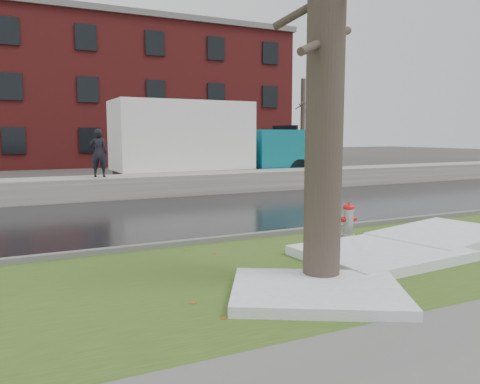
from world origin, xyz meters
name	(u,v)px	position (x,y,z in m)	size (l,w,h in m)	color
ground	(289,249)	(0.00, 0.00, 0.00)	(120.00, 120.00, 0.00)	#47423D
verge	(329,264)	(0.00, -1.25, 0.02)	(60.00, 4.50, 0.04)	#334F1A
road	(203,213)	(0.00, 4.50, 0.01)	(60.00, 7.00, 0.03)	black
parking_lot	(133,184)	(0.00, 13.00, 0.01)	(60.00, 9.00, 0.03)	slate
curb	(264,235)	(0.00, 1.00, 0.07)	(60.00, 0.15, 0.14)	slate
snowbank	(160,185)	(0.00, 8.70, 0.38)	(60.00, 1.60, 0.75)	#B2ABA2
brick_building	(106,97)	(2.00, 30.00, 5.00)	(26.00, 12.00, 10.00)	maroon
bg_tree_right	(303,120)	(16.00, 24.00, 3.33)	(1.40, 1.62, 6.50)	brown
fire_hydrant	(348,218)	(1.57, 0.24, 0.43)	(0.35, 0.30, 0.72)	#98999F
tree	(326,46)	(-0.71, -2.01, 3.35)	(1.27, 1.45, 6.56)	brown
box_truck	(208,142)	(2.66, 10.79, 1.84)	(10.46, 2.64, 3.49)	black
worker	(99,153)	(-2.09, 8.60, 1.55)	(0.58, 0.38, 1.60)	black
snow_patch_near	(381,253)	(1.03, -1.32, 0.12)	(2.60, 2.00, 0.16)	white
snow_patch_far	(317,292)	(-1.13, -2.50, 0.11)	(2.20, 1.60, 0.14)	white
snow_patch_side	(443,235)	(3.10, -0.82, 0.13)	(2.80, 1.80, 0.18)	white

